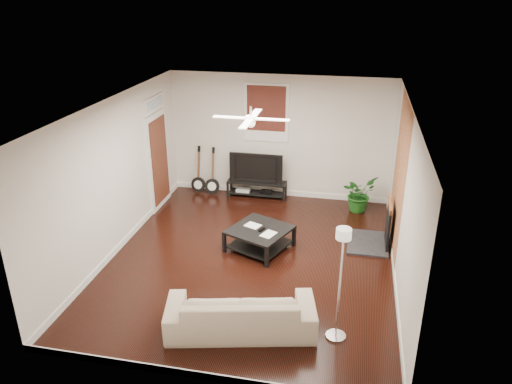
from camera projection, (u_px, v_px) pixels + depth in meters
room at (251, 188)px, 8.34m from camera, size 5.01×6.01×2.81m
brick_accent at (399, 177)px, 8.78m from camera, size 0.02×2.20×2.80m
fireplace at (378, 223)px, 9.20m from camera, size 0.80×1.10×0.92m
window_back at (266, 113)px, 10.86m from camera, size 1.00×0.06×1.30m
door_left at (158, 152)px, 10.57m from camera, size 0.08×1.00×2.50m
tv_stand at (257, 189)px, 11.41m from camera, size 1.36×0.36×0.38m
tv at (257, 167)px, 11.22m from camera, size 1.22×0.16×0.70m
coffee_table at (260, 239)px, 9.16m from camera, size 1.31×1.31×0.42m
sofa at (241, 311)px, 6.98m from camera, size 2.24×1.27×0.62m
floor_lamp at (340, 285)px, 6.60m from camera, size 0.34×0.34×1.72m
potted_plant at (359, 194)px, 10.64m from camera, size 0.93×0.94×0.79m
guitar_left at (198, 170)px, 11.50m from camera, size 0.36×0.26×1.12m
guitar_right at (212, 172)px, 11.41m from camera, size 0.36×0.26×1.12m
ceiling_fan at (251, 118)px, 7.87m from camera, size 1.24×1.24×0.32m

